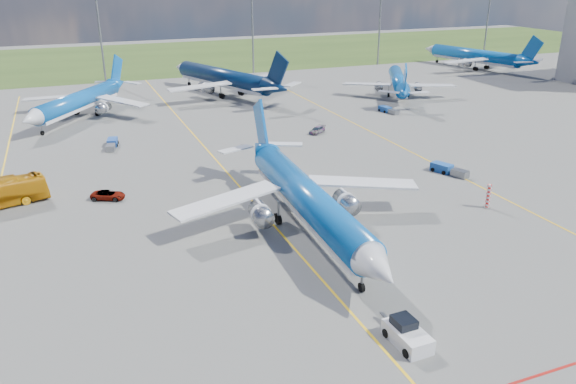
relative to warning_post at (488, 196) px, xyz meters
name	(u,v)px	position (x,y,z in m)	size (l,w,h in m)	color
ground	(321,279)	(-26.00, -8.00, -1.50)	(400.00, 400.00, 0.00)	#535351
grass_strip	(127,59)	(-26.00, 142.00, -1.50)	(400.00, 80.00, 0.01)	#2D4719
taxiway_lines	(237,182)	(-25.83, 19.70, -1.49)	(60.25, 160.00, 0.02)	yellow
floodlight_masts	(180,29)	(-16.00, 102.00, 11.06)	(202.20, 0.50, 22.70)	slate
warning_post	(488,196)	(0.00, 0.00, 0.00)	(0.50, 0.50, 3.00)	red
bg_jet_nnw	(81,118)	(-43.87, 65.38, -1.50)	(28.57, 37.50, 9.82)	#0C56AC
bg_jet_n	(224,95)	(-11.83, 76.23, -1.50)	(33.54, 44.02, 11.53)	#071E41
bg_jet_ne	(397,95)	(25.65, 61.29, -1.50)	(27.07, 35.52, 9.30)	#0C56AC
bg_jet_ene	(473,69)	(66.37, 85.05, -1.50)	(31.28, 41.05, 10.75)	#0C56AC
main_airliner	(307,230)	(-22.92, 2.42, -1.50)	(31.46, 41.29, 10.81)	#0C56AC
pushback_tug	(407,334)	(-23.94, -19.20, -0.70)	(2.33, 5.85, 1.97)	silver
service_car_a	(1,192)	(-55.37, 25.83, -0.81)	(1.63, 4.06, 1.38)	#999999
service_car_b	(108,195)	(-42.76, 19.91, -0.91)	(1.94, 4.21, 1.17)	#999999
service_car_c	(317,130)	(-5.36, 38.31, -0.93)	(1.60, 3.94, 1.14)	#999999
baggage_tug_w	(448,170)	(3.14, 12.02, -0.91)	(3.42, 5.73, 1.25)	#1B50A4
baggage_tug_c	(112,144)	(-40.11, 42.97, -0.95)	(2.41, 5.42, 1.18)	#19449A
baggage_tug_e	(388,110)	(14.40, 46.96, -0.98)	(2.26, 5.15, 1.12)	#194A9A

